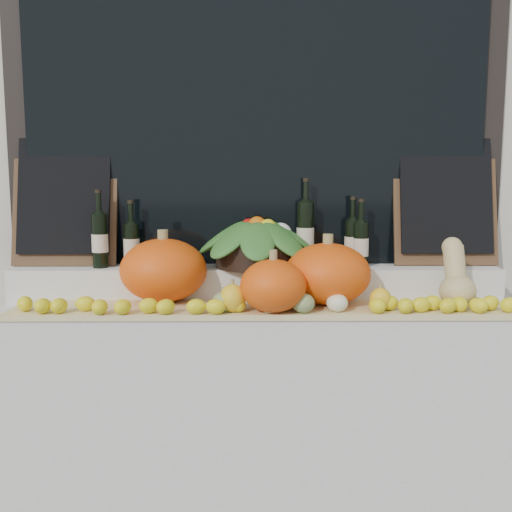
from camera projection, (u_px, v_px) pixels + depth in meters
storefront_facade at (255, 35)px, 3.14m from camera, size 7.00×0.94×4.50m
display_sill at (256, 398)px, 2.66m from camera, size 2.30×0.55×0.88m
rear_tier at (256, 283)px, 2.74m from camera, size 2.30×0.25×0.16m
straw_bedding at (256, 309)px, 2.48m from camera, size 2.10×0.32×0.02m
pumpkin_left at (164, 270)px, 2.57m from camera, size 0.47×0.47×0.29m
pumpkin_right at (327, 274)px, 2.51m from camera, size 0.38×0.38×0.27m
pumpkin_center at (273, 286)px, 2.36m from camera, size 0.29×0.29×0.22m
butternut_squash at (456, 278)px, 2.48m from camera, size 0.16×0.21×0.30m
decorative_gourds at (285, 301)px, 2.37m from camera, size 0.75×0.14×0.14m
lemon_heap at (256, 305)px, 2.36m from camera, size 2.20×0.16×0.06m
produce_bowl at (257, 241)px, 2.70m from camera, size 0.60×0.60×0.25m
wine_bottle_far_left at (100, 240)px, 2.68m from camera, size 0.08×0.08×0.37m
wine_bottle_near_left at (132, 244)px, 2.72m from camera, size 0.08×0.08×0.32m
wine_bottle_tall at (305, 233)px, 2.73m from camera, size 0.08×0.08×0.42m
wine_bottle_near_right at (352, 242)px, 2.73m from camera, size 0.08×0.08×0.33m
wine_bottle_far_right at (360, 244)px, 2.70m from camera, size 0.08×0.08×0.32m
chalkboard_left at (65, 199)px, 2.74m from camera, size 0.50×0.15×0.61m
chalkboard_right at (445, 199)px, 2.76m from camera, size 0.50×0.15×0.61m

